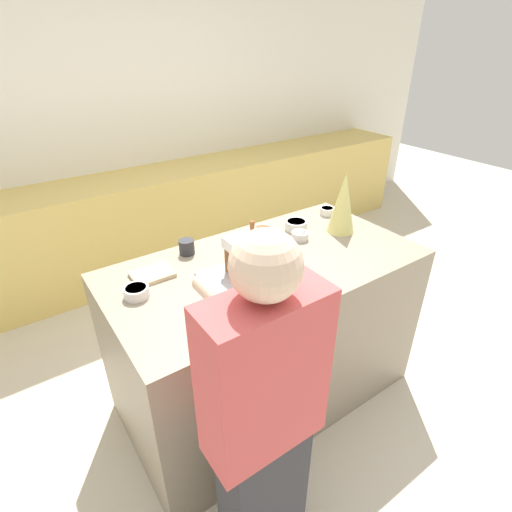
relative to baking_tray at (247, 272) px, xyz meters
name	(u,v)px	position (x,y,z in m)	size (l,w,h in m)	color
ground_plane	(265,390)	(0.14, 0.03, -0.95)	(12.00, 12.00, 0.00)	beige
wall_back	(118,122)	(0.14, 2.23, 0.35)	(8.00, 0.05, 2.60)	white
back_cabinet_block	(145,224)	(0.14, 1.90, -0.50)	(6.00, 0.60, 0.90)	#DBBC60
kitchen_island	(266,333)	(0.14, 0.03, -0.48)	(1.65, 0.86, 0.94)	gray
baking_tray	(247,272)	(0.00, 0.00, 0.00)	(0.45, 0.28, 0.01)	#B2B2BC
gingerbread_house	(247,254)	(0.00, 0.00, 0.10)	(0.20, 0.15, 0.25)	brown
decorative_tree	(343,203)	(0.72, 0.08, 0.18)	(0.16, 0.16, 0.36)	#DBD675
candy_bowl_near_tray_right	(296,225)	(0.52, 0.25, 0.03)	(0.13, 0.13, 0.05)	silver
candy_bowl_far_left	(136,291)	(-0.52, 0.12, 0.02)	(0.11, 0.11, 0.05)	white
candy_bowl_behind_tray	(300,235)	(0.45, 0.13, 0.02)	(0.10, 0.10, 0.04)	silver
candy_bowl_front_corner	(327,211)	(0.83, 0.30, 0.02)	(0.09, 0.09, 0.05)	silver
candy_bowl_center_rear	(273,242)	(0.28, 0.16, 0.02)	(0.09, 0.09, 0.04)	white
candy_bowl_far_right	(263,232)	(0.30, 0.29, 0.02)	(0.13, 0.13, 0.05)	white
cookbook	(152,274)	(-0.40, 0.24, 0.01)	(0.19, 0.15, 0.02)	#CCB78C
mug	(187,247)	(-0.16, 0.35, 0.04)	(0.08, 0.08, 0.08)	#2D2D33
person	(263,427)	(-0.39, -0.68, -0.15)	(0.41, 0.51, 1.55)	#333338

